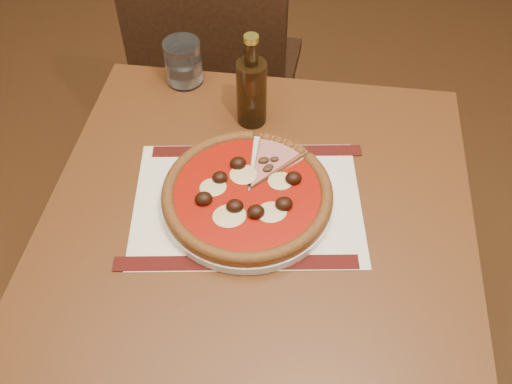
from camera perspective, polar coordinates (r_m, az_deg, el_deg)
table at (r=1.15m, az=0.22°, el=-4.98°), size 1.03×1.03×0.75m
chair_far at (r=1.74m, az=-3.94°, el=11.88°), size 0.57×0.57×0.92m
placemat at (r=1.08m, az=-0.86°, el=-1.08°), size 0.48×0.39×0.00m
plate at (r=1.07m, az=-0.87°, el=-0.74°), size 0.32×0.32×0.02m
pizza at (r=1.06m, az=-0.89°, el=-0.07°), size 0.32×0.32×0.04m
ham_slice at (r=1.12m, az=1.93°, el=3.45°), size 0.13×0.14×0.02m
water_glass at (r=1.33m, az=-7.29°, el=12.74°), size 0.09×0.09×0.10m
bottle at (r=1.19m, az=-0.45°, el=10.20°), size 0.06×0.06×0.21m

